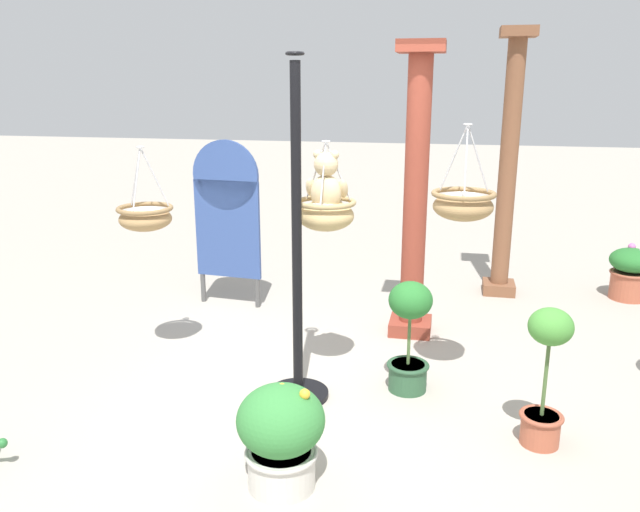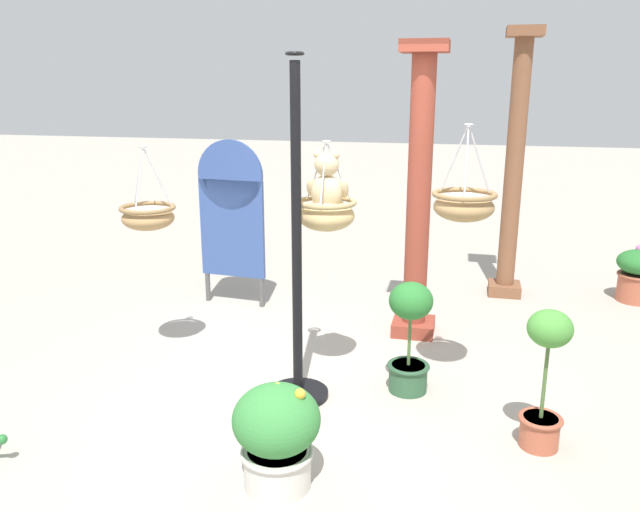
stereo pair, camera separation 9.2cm
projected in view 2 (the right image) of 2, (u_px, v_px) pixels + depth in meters
ground_plane at (316, 399)px, 4.56m from camera, size 40.00×40.00×0.00m
display_pole_central at (297, 300)px, 4.41m from camera, size 0.44×0.44×2.40m
hanging_basket_with_teddy at (326, 213)px, 4.46m from camera, size 0.43×0.43×0.63m
teddy_bear at (327, 186)px, 4.43m from camera, size 0.30×0.26×0.44m
hanging_basket_left_high at (148, 216)px, 4.93m from camera, size 0.43×0.43×0.65m
hanging_basket_right_low at (464, 204)px, 4.28m from camera, size 0.44×0.44×0.65m
greenhouse_pillar_left at (419, 201)px, 5.45m from camera, size 0.39×0.39×2.54m
greenhouse_pillar_right at (514, 172)px, 6.48m from camera, size 0.35×0.35×2.74m
potted_plant_fern_front at (638, 274)px, 6.53m from camera, size 0.44×0.44×0.59m
potted_plant_flowering_red at (277, 433)px, 3.50m from camera, size 0.49×0.49×0.62m
potted_plant_tall_leafy at (410, 334)px, 4.57m from camera, size 0.32×0.32×0.84m
potted_plant_conical_shrub at (545, 378)px, 3.85m from camera, size 0.27×0.27×0.91m
display_sign_board at (231, 210)px, 6.28m from camera, size 0.69×0.10×1.68m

